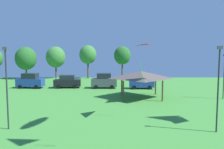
% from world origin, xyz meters
% --- Properties ---
extents(kite_flying_8, '(1.85, 2.24, 2.72)m').
position_xyz_m(kite_flying_8, '(3.03, 25.88, 5.92)').
color(kite_flying_8, red).
extents(parked_car_leftmost, '(4.65, 2.34, 2.52)m').
position_xyz_m(parked_car_leftmost, '(-12.87, 43.83, 1.23)').
color(parked_car_leftmost, '#234299').
rests_on(parked_car_leftmost, ground).
extents(parked_car_second_from_left, '(4.60, 2.28, 2.20)m').
position_xyz_m(parked_car_second_from_left, '(-6.62, 44.06, 1.10)').
color(parked_car_second_from_left, black).
rests_on(parked_car_second_from_left, ground).
extents(parked_car_third_from_left, '(4.26, 2.05, 2.56)m').
position_xyz_m(parked_car_third_from_left, '(-0.37, 43.71, 1.25)').
color(parked_car_third_from_left, '#4C5156').
rests_on(parked_car_third_from_left, ground).
extents(parked_car_rightmost_in_row, '(4.10, 2.03, 2.68)m').
position_xyz_m(parked_car_rightmost_in_row, '(5.88, 43.12, 1.29)').
color(parked_car_rightmost_in_row, '#234299').
rests_on(parked_car_rightmost_in_row, ground).
extents(park_pavilion, '(6.31, 6.05, 3.60)m').
position_xyz_m(park_pavilion, '(4.82, 35.52, 3.08)').
color(park_pavilion, brown).
rests_on(park_pavilion, ground).
extents(light_post_0, '(0.36, 0.20, 6.57)m').
position_xyz_m(light_post_0, '(-7.34, 22.58, 3.69)').
color(light_post_0, '#2D2D33').
rests_on(light_post_0, ground).
extents(light_post_2, '(0.36, 0.20, 6.62)m').
position_xyz_m(light_post_2, '(9.04, 21.88, 3.71)').
color(light_post_2, '#2D2D33').
rests_on(light_post_2, ground).
extents(treeline_tree_1, '(4.71, 4.71, 7.19)m').
position_xyz_m(treeline_tree_1, '(-18.42, 57.41, 4.59)').
color(treeline_tree_1, brown).
rests_on(treeline_tree_1, ground).
extents(treeline_tree_2, '(4.41, 4.41, 7.30)m').
position_xyz_m(treeline_tree_2, '(-12.01, 58.74, 4.86)').
color(treeline_tree_2, brown).
rests_on(treeline_tree_2, ground).
extents(treeline_tree_3, '(3.87, 3.87, 7.58)m').
position_xyz_m(treeline_tree_3, '(-4.51, 58.04, 5.42)').
color(treeline_tree_3, brown).
rests_on(treeline_tree_3, ground).
extents(treeline_tree_4, '(3.69, 3.69, 7.33)m').
position_xyz_m(treeline_tree_4, '(3.25, 56.48, 5.27)').
color(treeline_tree_4, brown).
rests_on(treeline_tree_4, ground).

